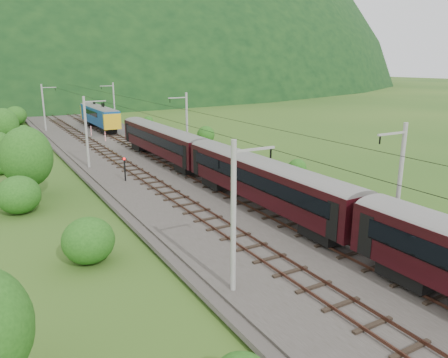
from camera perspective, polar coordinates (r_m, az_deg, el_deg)
ground at (r=27.22m, az=12.67°, el=-11.28°), size 600.00×600.00×0.00m
railbed at (r=34.53m, az=1.48°, el=-4.87°), size 14.00×220.00×0.30m
track_left at (r=33.35m, az=-2.06°, el=-5.21°), size 2.40×220.00×0.27m
track_right at (r=35.70m, az=4.79°, el=-3.88°), size 2.40×220.00×0.27m
catenary_left at (r=51.42m, az=-17.47°, el=6.05°), size 2.54×192.28×8.00m
catenary_right at (r=55.30m, az=-4.94°, el=7.26°), size 2.54×192.28×8.00m
overhead_wires at (r=32.83m, az=1.56°, el=6.61°), size 4.83×198.00×0.03m
mountain_main at (r=278.50m, az=-26.80°, el=10.98°), size 504.00×360.00×244.00m
train at (r=34.76m, az=4.99°, el=0.74°), size 2.81×112.06×4.88m
hazard_post_near at (r=74.84m, az=-16.97°, el=6.05°), size 0.17×0.17×1.59m
hazard_post_far at (r=68.81m, az=-15.25°, el=5.40°), size 0.16×0.16×1.47m
signal at (r=44.86m, az=-12.84°, el=1.51°), size 0.27×0.27×2.41m
vegetation_left at (r=31.13m, az=-22.94°, el=-3.63°), size 12.16×145.43×6.47m
vegetation_right at (r=37.69m, az=25.15°, el=-3.11°), size 4.32×105.83×2.54m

